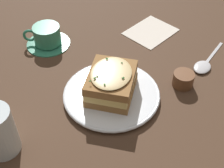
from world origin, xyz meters
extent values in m
plane|color=#473021|center=(0.00, 0.00, 0.00)|extent=(2.40, 2.40, 0.00)
cylinder|color=white|center=(0.01, 0.00, 0.01)|extent=(0.22, 0.22, 0.02)
torus|color=white|center=(0.01, 0.00, 0.01)|extent=(0.24, 0.24, 0.01)
cube|color=olive|center=(0.01, 0.00, 0.03)|extent=(0.15, 0.14, 0.02)
cube|color=#E0C16B|center=(0.01, 0.00, 0.05)|extent=(0.15, 0.13, 0.02)
cube|color=olive|center=(0.01, 0.00, 0.07)|extent=(0.15, 0.14, 0.02)
ellipsoid|color=#DBBC7F|center=(0.01, 0.00, 0.08)|extent=(0.14, 0.12, 0.01)
cube|color=#2D6028|center=(-0.03, 0.02, 0.09)|extent=(0.01, 0.01, 0.00)
cube|color=#2D6028|center=(0.04, -0.01, 0.09)|extent=(0.00, 0.00, 0.00)
cube|color=#2D6028|center=(0.04, 0.03, 0.09)|extent=(0.01, 0.01, 0.00)
cube|color=#2D6028|center=(-0.02, 0.02, 0.09)|extent=(0.00, 0.00, 0.00)
cube|color=#2D6028|center=(0.00, -0.03, 0.09)|extent=(0.01, 0.01, 0.00)
cube|color=#2D6028|center=(-0.05, 0.02, 0.09)|extent=(0.00, 0.00, 0.00)
cube|color=#2D6028|center=(-0.04, -0.01, 0.09)|extent=(0.01, 0.01, 0.00)
cylinder|color=#338466|center=(0.10, 0.27, 0.00)|extent=(0.13, 0.13, 0.01)
cylinder|color=#338466|center=(0.10, 0.27, 0.03)|extent=(0.08, 0.08, 0.05)
cylinder|color=#381E0F|center=(0.10, 0.27, 0.05)|extent=(0.06, 0.06, 0.00)
torus|color=#338466|center=(0.07, 0.31, 0.03)|extent=(0.03, 0.04, 0.04)
cube|color=silver|center=(0.31, -0.16, 0.00)|extent=(0.11, 0.02, 0.00)
ellipsoid|color=silver|center=(0.22, -0.16, 0.01)|extent=(0.06, 0.05, 0.01)
cube|color=silver|center=(0.31, 0.04, 0.00)|extent=(0.17, 0.15, 0.00)
cylinder|color=brown|center=(0.14, -0.13, 0.02)|extent=(0.05, 0.05, 0.04)
camera|label=1|loc=(-0.45, -0.27, 0.56)|focal=50.00mm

